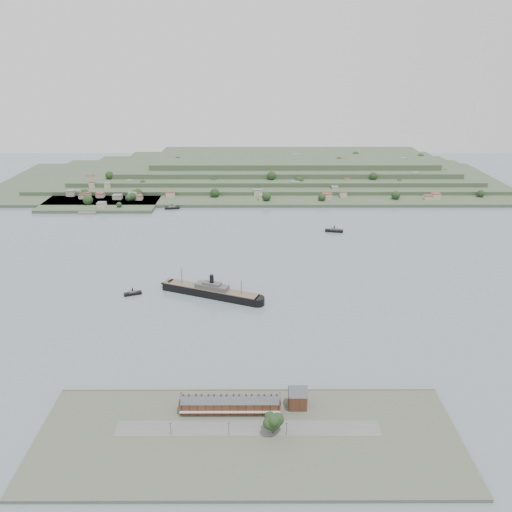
{
  "coord_description": "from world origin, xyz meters",
  "views": [
    {
      "loc": [
        3.56,
        -391.86,
        186.38
      ],
      "look_at": [
        4.76,
        30.0,
        14.09
      ],
      "focal_mm": 35.0,
      "sensor_mm": 36.0,
      "label": 1
    }
  ],
  "objects_px": {
    "terrace_row": "(230,404)",
    "gabled_building": "(298,397)",
    "fig_tree": "(273,422)",
    "tugboat": "(133,293)",
    "steamship": "(208,291)"
  },
  "relations": [
    {
      "from": "tugboat",
      "to": "fig_tree",
      "type": "relative_size",
      "value": 1.2
    },
    {
      "from": "gabled_building",
      "to": "tugboat",
      "type": "bearing_deg",
      "value": 131.12
    },
    {
      "from": "gabled_building",
      "to": "tugboat",
      "type": "xyz_separation_m",
      "value": [
        -125.19,
        143.41,
        -6.6
      ]
    },
    {
      "from": "terrace_row",
      "to": "gabled_building",
      "type": "bearing_deg",
      "value": 6.12
    },
    {
      "from": "terrace_row",
      "to": "gabled_building",
      "type": "xyz_separation_m",
      "value": [
        37.5,
        4.02,
        1.34
      ]
    },
    {
      "from": "tugboat",
      "to": "fig_tree",
      "type": "distance_m",
      "value": 199.05
    },
    {
      "from": "gabled_building",
      "to": "steamship",
      "type": "xyz_separation_m",
      "value": [
        -62.79,
        142.17,
        -3.96
      ]
    },
    {
      "from": "terrace_row",
      "to": "fig_tree",
      "type": "distance_m",
      "value": 29.25
    },
    {
      "from": "steamship",
      "to": "tugboat",
      "type": "bearing_deg",
      "value": 178.86
    },
    {
      "from": "terrace_row",
      "to": "tugboat",
      "type": "relative_size",
      "value": 3.73
    },
    {
      "from": "fig_tree",
      "to": "tugboat",
      "type": "bearing_deg",
      "value": 123.84
    },
    {
      "from": "gabled_building",
      "to": "fig_tree",
      "type": "height_order",
      "value": "gabled_building"
    },
    {
      "from": "terrace_row",
      "to": "tugboat",
      "type": "height_order",
      "value": "terrace_row"
    },
    {
      "from": "steamship",
      "to": "tugboat",
      "type": "xyz_separation_m",
      "value": [
        -62.4,
        1.24,
        -2.64
      ]
    },
    {
      "from": "gabled_building",
      "to": "fig_tree",
      "type": "distance_m",
      "value": 26.17
    }
  ]
}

